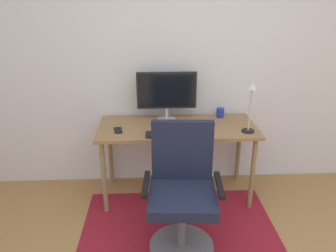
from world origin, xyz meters
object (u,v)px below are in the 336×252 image
object	(u,v)px
cell_phone	(118,130)
office_chair	(182,198)
coffee_cup	(220,113)
desk	(177,133)
monitor	(167,92)
keyboard	(170,134)
desk_lamp	(251,98)
computer_mouse	(202,131)

from	to	relation	value
cell_phone	office_chair	size ratio (longest dim) A/B	0.14
coffee_cup	office_chair	size ratio (longest dim) A/B	0.09
office_chair	cell_phone	bearing A→B (deg)	133.34
desk	cell_phone	world-z (taller)	cell_phone
monitor	keyboard	distance (m)	0.48
monitor	desk_lamp	xyz separation A→B (m)	(0.71, -0.34, 0.03)
office_chair	keyboard	bearing A→B (deg)	100.66
desk	desk_lamp	bearing A→B (deg)	-15.20
coffee_cup	cell_phone	distance (m)	1.04
computer_mouse	office_chair	distance (m)	0.67
desk_lamp	office_chair	world-z (taller)	desk_lamp
keyboard	computer_mouse	bearing A→B (deg)	6.30
keyboard	office_chair	bearing A→B (deg)	-83.27
desk_lamp	cell_phone	bearing A→B (deg)	176.06
monitor	coffee_cup	bearing A→B (deg)	5.43
desk	computer_mouse	world-z (taller)	computer_mouse
desk	computer_mouse	bearing A→B (deg)	-41.76
monitor	desk	bearing A→B (deg)	-62.23
keyboard	desk	bearing A→B (deg)	70.25
monitor	office_chair	size ratio (longest dim) A/B	0.56
desk	keyboard	size ratio (longest dim) A/B	3.42
computer_mouse	desk_lamp	bearing A→B (deg)	2.18
computer_mouse	desk_lamp	size ratio (longest dim) A/B	0.23
monitor	computer_mouse	distance (m)	0.54
monitor	coffee_cup	world-z (taller)	monitor
coffee_cup	office_chair	bearing A→B (deg)	-115.89
coffee_cup	desk_lamp	bearing A→B (deg)	-66.08
keyboard	cell_phone	xyz separation A→B (m)	(-0.47, 0.13, -0.00)
monitor	office_chair	distance (m)	1.08
computer_mouse	office_chair	xyz separation A→B (m)	(-0.22, -0.55, -0.32)
cell_phone	monitor	bearing A→B (deg)	19.54
desk	coffee_cup	world-z (taller)	coffee_cup
computer_mouse	cell_phone	distance (m)	0.76
desk	office_chair	size ratio (longest dim) A/B	1.46
desk	office_chair	xyz separation A→B (m)	(-0.02, -0.73, -0.23)
monitor	cell_phone	bearing A→B (deg)	-149.86
computer_mouse	cell_phone	xyz separation A→B (m)	(-0.75, 0.10, -0.01)
monitor	cell_phone	size ratio (longest dim) A/B	4.06
desk	desk_lamp	distance (m)	0.75
desk	monitor	xyz separation A→B (m)	(-0.09, 0.17, 0.36)
monitor	keyboard	world-z (taller)	monitor
cell_phone	keyboard	bearing A→B (deg)	-25.88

